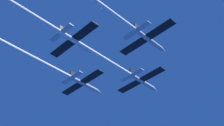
# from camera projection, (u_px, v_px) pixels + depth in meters

# --- Properties ---
(jet_lead) EXTENTS (19.51, 70.32, 3.23)m
(jet_lead) POSITION_uv_depth(u_px,v_px,m) (96.00, 53.00, 94.90)
(jet_lead) COLOR #B2BAC6
(jet_left_wing) EXTENTS (19.51, 69.90, 3.23)m
(jet_left_wing) POSITION_uv_depth(u_px,v_px,m) (31.00, 56.00, 95.50)
(jet_left_wing) COLOR #B2BAC6
(jet_right_wing) EXTENTS (19.51, 59.81, 3.23)m
(jet_right_wing) POSITION_uv_depth(u_px,v_px,m) (107.00, 9.00, 81.88)
(jet_right_wing) COLOR #B2BAC6
(jet_slot) EXTENTS (19.51, 66.16, 3.23)m
(jet_slot) POSITION_uv_depth(u_px,v_px,m) (16.00, 6.00, 80.24)
(jet_slot) COLOR #B2BAC6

